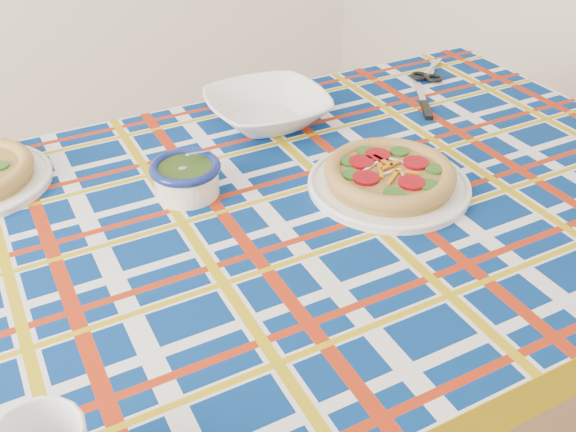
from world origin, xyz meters
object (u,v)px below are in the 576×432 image
dining_table (304,237)px  main_focaccia_plate (390,174)px  pesto_bowl (186,175)px  serving_bowl (267,109)px

dining_table → main_focaccia_plate: 0.22m
pesto_bowl → main_focaccia_plate: bearing=-25.9°
dining_table → main_focaccia_plate: main_focaccia_plate is taller
dining_table → pesto_bowl: pesto_bowl is taller
dining_table → main_focaccia_plate: (0.19, -0.03, 0.12)m
main_focaccia_plate → serving_bowl: size_ratio=1.19×
main_focaccia_plate → pesto_bowl: bearing=154.1°
dining_table → serving_bowl: serving_bowl is taller
dining_table → main_focaccia_plate: bearing=-9.5°
pesto_bowl → serving_bowl: (0.30, 0.21, -0.01)m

